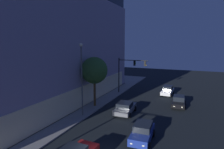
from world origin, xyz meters
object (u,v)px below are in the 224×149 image
(car_blue, at_px, (143,132))
(car_white, at_px, (168,90))
(sidewalk_tree, at_px, (94,70))
(car_black, at_px, (179,101))
(traffic_light_far_corner, at_px, (129,68))
(car_grey, at_px, (125,108))
(street_lamp_sidewalk, at_px, (82,72))
(modern_building, at_px, (23,42))

(car_blue, height_order, car_white, car_blue)
(sidewalk_tree, bearing_deg, car_blue, -127.83)
(sidewalk_tree, distance_m, car_black, 13.37)
(traffic_light_far_corner, distance_m, car_black, 10.70)
(car_grey, bearing_deg, car_blue, -147.27)
(street_lamp_sidewalk, height_order, car_blue, street_lamp_sidewalk)
(car_black, bearing_deg, sidewalk_tree, 113.99)
(traffic_light_far_corner, relative_size, car_grey, 1.41)
(car_blue, distance_m, car_white, 18.27)
(traffic_light_far_corner, xyz_separation_m, car_blue, (-16.03, -6.70, -3.99))
(sidewalk_tree, bearing_deg, street_lamp_sidewalk, -174.66)
(traffic_light_far_corner, relative_size, sidewalk_tree, 0.90)
(street_lamp_sidewalk, relative_size, car_grey, 1.98)
(traffic_light_far_corner, distance_m, car_white, 8.12)
(car_black, relative_size, car_white, 0.95)
(modern_building, xyz_separation_m, traffic_light_far_corner, (9.46, -15.44, -4.63))
(modern_building, relative_size, street_lamp_sidewalk, 3.87)
(car_blue, xyz_separation_m, car_grey, (6.15, 3.95, -0.05))
(modern_building, height_order, car_blue, modern_building)
(street_lamp_sidewalk, xyz_separation_m, car_white, (15.21, -8.66, -5.00))
(car_black, xyz_separation_m, car_white, (6.15, 2.41, 0.03))
(traffic_light_far_corner, bearing_deg, car_grey, -164.47)
(car_blue, bearing_deg, street_lamp_sidewalk, 70.56)
(car_white, bearing_deg, car_blue, -179.94)
(traffic_light_far_corner, xyz_separation_m, car_white, (2.24, -6.68, -4.03))
(car_grey, bearing_deg, traffic_light_far_corner, 15.53)
(sidewalk_tree, relative_size, car_grey, 1.56)
(car_grey, bearing_deg, sidewalk_tree, 80.27)
(modern_building, bearing_deg, car_blue, -106.54)
(modern_building, bearing_deg, car_black, -77.26)
(modern_building, bearing_deg, street_lamp_sidewalk, -104.62)
(sidewalk_tree, distance_m, car_grey, 6.95)
(street_lamp_sidewalk, relative_size, car_blue, 2.10)
(sidewalk_tree, relative_size, car_black, 1.70)
(car_white, bearing_deg, street_lamp_sidewalk, 150.33)
(traffic_light_far_corner, xyz_separation_m, sidewalk_tree, (-9.01, 2.35, 0.60))
(car_blue, xyz_separation_m, car_white, (18.27, 0.02, -0.04))
(street_lamp_sidewalk, relative_size, car_black, 2.16)
(sidewalk_tree, distance_m, car_blue, 12.35)
(traffic_light_far_corner, height_order, car_grey, traffic_light_far_corner)
(traffic_light_far_corner, bearing_deg, sidewalk_tree, 165.36)
(modern_building, distance_m, car_blue, 24.65)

